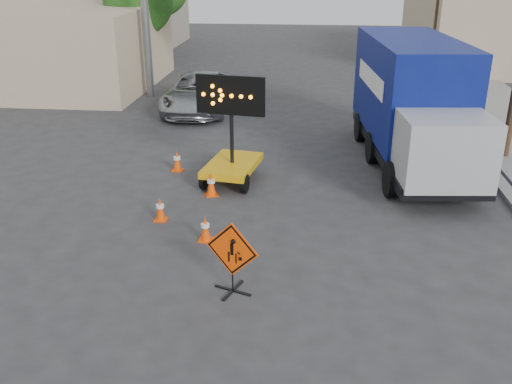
% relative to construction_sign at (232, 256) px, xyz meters
% --- Properties ---
extents(ground, '(100.00, 100.00, 0.00)m').
position_rel_construction_sign_xyz_m(ground, '(0.02, -0.91, -0.83)').
color(ground, '#2D2D30').
rests_on(ground, ground).
extents(curb_right, '(0.40, 60.00, 0.12)m').
position_rel_construction_sign_xyz_m(curb_right, '(7.22, 14.09, -0.77)').
color(curb_right, gray).
rests_on(curb_right, ground).
extents(sidewalk_right, '(4.00, 60.00, 0.15)m').
position_rel_construction_sign_xyz_m(sidewalk_right, '(9.52, 14.09, -0.76)').
color(sidewalk_right, gray).
rests_on(sidewalk_right, ground).
extents(storefront_left_near, '(14.00, 10.00, 4.00)m').
position_rel_construction_sign_xyz_m(storefront_left_near, '(-13.98, 19.09, 1.17)').
color(storefront_left_near, tan).
rests_on(storefront_left_near, ground).
extents(storefront_left_far, '(12.00, 10.00, 4.40)m').
position_rel_construction_sign_xyz_m(storefront_left_far, '(-14.98, 33.09, 1.37)').
color(storefront_left_far, gray).
rests_on(storefront_left_far, ground).
extents(building_right_far, '(10.00, 14.00, 4.60)m').
position_rel_construction_sign_xyz_m(building_right_far, '(13.02, 29.09, 1.47)').
color(building_right_far, tan).
rests_on(building_right_far, ground).
extents(tree_left_near, '(3.71, 3.71, 6.03)m').
position_rel_construction_sign_xyz_m(tree_left_near, '(-7.98, 21.09, 3.33)').
color(tree_left_near, '#4C3520').
rests_on(tree_left_near, ground).
extents(construction_sign, '(1.11, 0.80, 1.57)m').
position_rel_construction_sign_xyz_m(construction_sign, '(0.00, 0.00, 0.00)').
color(construction_sign, black).
rests_on(construction_sign, ground).
extents(arrow_board, '(2.05, 2.48, 3.26)m').
position_rel_construction_sign_xyz_m(arrow_board, '(-0.87, 6.16, -0.11)').
color(arrow_board, '#D59C0B').
rests_on(arrow_board, ground).
extents(pickup_truck, '(2.80, 5.84, 1.60)m').
position_rel_construction_sign_xyz_m(pickup_truck, '(-3.55, 14.55, -0.03)').
color(pickup_truck, '#A3A6AA').
rests_on(pickup_truck, ground).
extents(box_truck, '(3.29, 8.57, 3.97)m').
position_rel_construction_sign_xyz_m(box_truck, '(4.72, 8.41, 0.97)').
color(box_truck, black).
rests_on(box_truck, ground).
extents(cone_a, '(0.34, 0.34, 0.64)m').
position_rel_construction_sign_xyz_m(cone_a, '(-0.97, 2.18, -0.51)').
color(cone_a, '#FF4705').
rests_on(cone_a, ground).
extents(cone_b, '(0.32, 0.32, 0.64)m').
position_rel_construction_sign_xyz_m(cone_b, '(-2.35, 3.19, -0.51)').
color(cone_b, '#FF4705').
rests_on(cone_b, ground).
extents(cone_c, '(0.45, 0.45, 0.69)m').
position_rel_construction_sign_xyz_m(cone_c, '(-1.32, 4.99, -0.49)').
color(cone_c, '#FF4705').
rests_on(cone_c, ground).
extents(cone_d, '(0.36, 0.36, 0.68)m').
position_rel_construction_sign_xyz_m(cone_d, '(-2.76, 6.89, -0.49)').
color(cone_d, '#FF4705').
rests_on(cone_d, ground).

